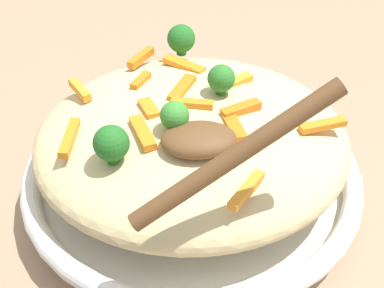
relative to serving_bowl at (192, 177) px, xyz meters
The scene contains 22 objects.
ground_plane 0.02m from the serving_bowl, ahead, with size 2.40×2.40×0.00m, color #9E7F60.
serving_bowl is the anchor object (origin of this frame).
pasta_mound 0.04m from the serving_bowl, ahead, with size 0.26×0.24×0.07m, color #DBC689.
carrot_piece_0 0.12m from the serving_bowl, 73.80° to the right, with size 0.04×0.01×0.01m, color orange.
carrot_piece_1 0.08m from the serving_bowl, 102.58° to the left, with size 0.04×0.01×0.01m, color orange.
carrot_piece_2 0.13m from the serving_bowl, 15.92° to the right, with size 0.04×0.01×0.01m, color orange.
carrot_piece_3 0.08m from the serving_bowl, 141.66° to the right, with size 0.03×0.01×0.01m, color orange.
carrot_piece_4 0.08m from the serving_bowl, behind, with size 0.02×0.01×0.01m, color orange.
carrot_piece_5 0.12m from the serving_bowl, 156.36° to the left, with size 0.03×0.01×0.01m, color orange.
carrot_piece_6 0.09m from the serving_bowl, 39.67° to the left, with size 0.03×0.01×0.01m, color orange.
carrot_piece_7 0.09m from the serving_bowl, 44.19° to the right, with size 0.04×0.01×0.01m, color orange.
carrot_piece_8 0.09m from the serving_bowl, 143.29° to the right, with size 0.04×0.01×0.01m, color orange.
carrot_piece_9 0.12m from the serving_bowl, 113.45° to the left, with size 0.03×0.01×0.01m, color orange.
carrot_piece_10 0.10m from the serving_bowl, 131.57° to the left, with size 0.02×0.01×0.01m, color orange.
carrot_piece_11 0.12m from the serving_bowl, 165.89° to the right, with size 0.04×0.01×0.01m, color orange.
carrot_piece_12 0.10m from the serving_bowl, 87.80° to the left, with size 0.04×0.01×0.01m, color orange.
carrot_piece_13 0.09m from the serving_bowl, 14.28° to the right, with size 0.03×0.01×0.01m, color orange.
broccoli_floret_0 0.10m from the serving_bowl, 119.30° to the right, with size 0.02×0.02×0.03m.
broccoli_floret_1 0.10m from the serving_bowl, 33.29° to the left, with size 0.02×0.02×0.03m.
broccoli_floret_2 0.13m from the serving_bowl, 89.28° to the left, with size 0.03×0.03×0.03m.
broccoli_floret_3 0.12m from the serving_bowl, 140.21° to the right, with size 0.03×0.03×0.03m.
serving_spoon 0.12m from the serving_bowl, 85.71° to the right, with size 0.13×0.10×0.09m.
Camera 1 is at (-0.04, -0.34, 0.34)m, focal length 48.98 mm.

